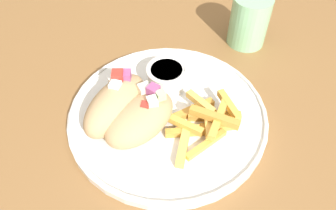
% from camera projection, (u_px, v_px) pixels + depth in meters
% --- Properties ---
extents(table, '(1.55, 1.55, 0.70)m').
position_uv_depth(table, '(185.00, 133.00, 0.58)').
color(table, brown).
rests_on(table, ground_plane).
extents(plate, '(0.32, 0.32, 0.02)m').
position_uv_depth(plate, '(168.00, 115.00, 0.53)').
color(plate, white).
rests_on(plate, table).
extents(pita_sandwich_near, '(0.14, 0.13, 0.06)m').
position_uv_depth(pita_sandwich_near, '(140.00, 117.00, 0.48)').
color(pita_sandwich_near, tan).
rests_on(pita_sandwich_near, plate).
extents(pita_sandwich_far, '(0.14, 0.14, 0.07)m').
position_uv_depth(pita_sandwich_far, '(116.00, 104.00, 0.49)').
color(pita_sandwich_far, tan).
rests_on(pita_sandwich_far, plate).
extents(fries_pile, '(0.13, 0.12, 0.04)m').
position_uv_depth(fries_pile, '(205.00, 122.00, 0.50)').
color(fries_pile, '#E5B251').
rests_on(fries_pile, plate).
extents(sauce_ramekin, '(0.07, 0.07, 0.04)m').
position_uv_depth(sauce_ramekin, '(167.00, 76.00, 0.55)').
color(sauce_ramekin, white).
rests_on(sauce_ramekin, plate).
extents(water_glass, '(0.07, 0.07, 0.10)m').
position_uv_depth(water_glass, '(249.00, 23.00, 0.64)').
color(water_glass, '#8CCC93').
rests_on(water_glass, table).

